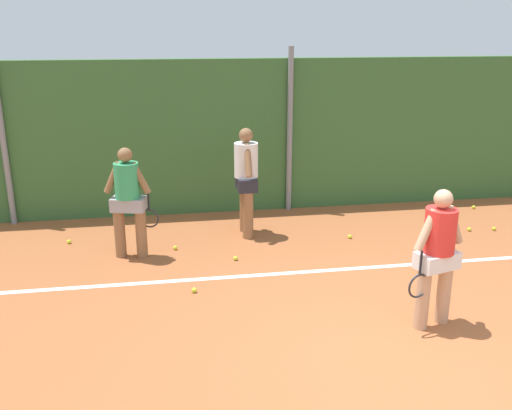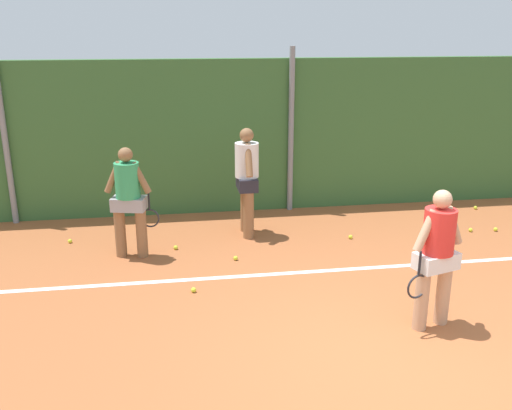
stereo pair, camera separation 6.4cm
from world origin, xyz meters
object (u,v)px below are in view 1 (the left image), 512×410
(player_backcourt_far, at_px, (246,176))
(tennis_ball_0, at_px, (474,207))
(tennis_ball_8, at_px, (69,242))
(tennis_ball_5, at_px, (235,258))
(tennis_ball_10, at_px, (350,237))
(tennis_ball_9, at_px, (494,229))
(player_foreground_near, at_px, (438,252))
(tennis_ball_1, at_px, (469,229))
(player_midcourt, at_px, (128,197))
(tennis_ball_4, at_px, (175,248))
(tennis_ball_11, at_px, (194,290))

(player_backcourt_far, distance_m, tennis_ball_0, 4.56)
(tennis_ball_0, bearing_deg, tennis_ball_8, -175.13)
(player_backcourt_far, distance_m, tennis_ball_5, 1.46)
(tennis_ball_10, bearing_deg, tennis_ball_9, -0.73)
(player_foreground_near, xyz_separation_m, tennis_ball_1, (2.05, 2.80, -0.87))
(player_midcourt, distance_m, tennis_ball_5, 1.78)
(player_foreground_near, xyz_separation_m, player_backcourt_far, (-1.65, 3.27, 0.09))
(tennis_ball_4, distance_m, tennis_ball_9, 5.30)
(player_foreground_near, relative_size, tennis_ball_11, 24.43)
(player_backcourt_far, distance_m, tennis_ball_11, 2.43)
(tennis_ball_0, xyz_separation_m, tennis_ball_8, (-7.24, -0.62, 0.00))
(tennis_ball_8, relative_size, tennis_ball_11, 1.00)
(tennis_ball_11, bearing_deg, tennis_ball_9, 16.42)
(tennis_ball_8, relative_size, tennis_ball_9, 1.00)
(player_backcourt_far, bearing_deg, tennis_ball_11, -26.05)
(player_foreground_near, bearing_deg, player_midcourt, -53.78)
(player_backcourt_far, bearing_deg, tennis_ball_9, 82.92)
(tennis_ball_0, relative_size, tennis_ball_11, 1.00)
(player_midcourt, bearing_deg, tennis_ball_10, 16.06)
(tennis_ball_4, bearing_deg, tennis_ball_0, 11.62)
(player_foreground_near, relative_size, tennis_ball_10, 24.43)
(tennis_ball_5, relative_size, tennis_ball_8, 1.00)
(player_foreground_near, height_order, tennis_ball_8, player_foreground_near)
(player_foreground_near, distance_m, player_midcourt, 4.34)
(tennis_ball_4, bearing_deg, tennis_ball_1, 0.42)
(player_midcourt, distance_m, tennis_ball_8, 1.51)
(tennis_ball_5, xyz_separation_m, tennis_ball_9, (4.45, 0.55, 0.00))
(tennis_ball_4, distance_m, tennis_ball_8, 1.73)
(tennis_ball_1, height_order, tennis_ball_9, same)
(tennis_ball_9, bearing_deg, tennis_ball_4, 179.96)
(tennis_ball_0, xyz_separation_m, tennis_ball_5, (-4.73, -1.70, 0.00))
(player_backcourt_far, distance_m, tennis_ball_10, 1.94)
(player_midcourt, bearing_deg, tennis_ball_0, 24.82)
(tennis_ball_0, height_order, tennis_ball_11, same)
(tennis_ball_8, bearing_deg, player_backcourt_far, -0.63)
(tennis_ball_9, distance_m, tennis_ball_10, 2.51)
(tennis_ball_10, relative_size, tennis_ball_11, 1.00)
(player_foreground_near, xyz_separation_m, tennis_ball_9, (2.48, 2.76, -0.87))
(tennis_ball_9, bearing_deg, player_backcourt_far, 173.02)
(player_foreground_near, xyz_separation_m, tennis_ball_4, (-2.83, 2.77, -0.87))
(tennis_ball_1, distance_m, tennis_ball_11, 4.93)
(player_midcourt, relative_size, tennis_ball_9, 24.95)
(player_midcourt, relative_size, tennis_ball_11, 24.95)
(tennis_ball_5, distance_m, tennis_ball_9, 4.48)
(tennis_ball_10, bearing_deg, player_backcourt_far, 163.68)
(tennis_ball_4, relative_size, tennis_ball_10, 1.00)
(tennis_ball_8, height_order, tennis_ball_9, same)
(tennis_ball_8, bearing_deg, player_foreground_near, -36.41)
(player_foreground_near, relative_size, tennis_ball_9, 24.43)
(tennis_ball_5, relative_size, tennis_ball_11, 1.00)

